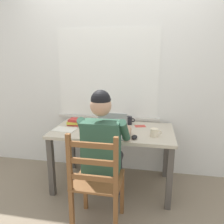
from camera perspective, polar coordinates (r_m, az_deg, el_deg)
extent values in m
plane|color=gray|center=(2.84, 0.24, -18.56)|extent=(8.00, 8.00, 0.00)
cube|color=silver|center=(2.85, 1.96, 9.41)|extent=(6.00, 0.04, 2.60)
cube|color=white|center=(2.85, -1.24, 10.01)|extent=(1.33, 0.01, 1.13)
cube|color=beige|center=(2.94, -1.20, -1.44)|extent=(1.39, 0.06, 0.04)
cube|color=#BCB29E|center=(2.53, 0.26, -4.96)|extent=(1.38, 0.75, 0.03)
cube|color=#4C4742|center=(2.58, -15.71, -13.82)|extent=(0.06, 0.06, 0.69)
cube|color=#4C4742|center=(2.36, 14.92, -16.63)|extent=(0.06, 0.06, 0.69)
cube|color=#4C4742|center=(3.12, -10.44, -8.56)|extent=(0.06, 0.06, 0.69)
cube|color=#4C4742|center=(2.93, 14.08, -10.25)|extent=(0.06, 0.06, 0.69)
cube|color=#2D5642|center=(2.02, -2.84, -9.34)|extent=(0.34, 0.20, 0.50)
sphere|color=tan|center=(1.90, -2.99, 1.69)|extent=(0.19, 0.19, 0.19)
sphere|color=black|center=(1.89, -3.01, 3.24)|extent=(0.17, 0.17, 0.17)
cube|color=black|center=(1.97, -2.41, 3.16)|extent=(0.13, 0.10, 0.01)
cylinder|color=#38383D|center=(2.32, -3.80, -12.92)|extent=(0.13, 0.40, 0.13)
cylinder|color=#38383D|center=(2.28, 0.70, -13.32)|extent=(0.13, 0.40, 0.13)
cylinder|color=#38383D|center=(2.60, -2.57, -15.67)|extent=(0.10, 0.10, 0.48)
cylinder|color=#38383D|center=(2.57, 1.49, -16.05)|extent=(0.10, 0.10, 0.48)
cylinder|color=#2D5642|center=(2.10, -7.64, -4.21)|extent=(0.10, 0.25, 0.26)
cylinder|color=tan|center=(2.34, -5.80, -4.88)|extent=(0.07, 0.28, 0.07)
sphere|color=tan|center=(2.46, -4.66, -3.87)|extent=(0.08, 0.08, 0.08)
cylinder|color=#2D5642|center=(2.01, 3.27, -4.90)|extent=(0.10, 0.25, 0.26)
cylinder|color=tan|center=(2.26, 4.01, -5.51)|extent=(0.07, 0.28, 0.07)
sphere|color=tan|center=(2.40, 4.17, -4.40)|extent=(0.08, 0.08, 0.08)
cube|color=brown|center=(2.03, -3.58, -17.40)|extent=(0.42, 0.42, 0.02)
cube|color=brown|center=(2.29, 2.70, -20.55)|extent=(0.04, 0.04, 0.46)
cube|color=brown|center=(2.36, -7.03, -19.45)|extent=(0.04, 0.04, 0.46)
cube|color=brown|center=(1.99, 0.97, -26.67)|extent=(0.04, 0.04, 0.46)
cube|color=brown|center=(2.07, -10.52, -25.00)|extent=(0.04, 0.04, 0.46)
cube|color=brown|center=(1.71, 1.04, -14.16)|extent=(0.04, 0.04, 0.48)
cube|color=brown|center=(1.81, -11.23, -12.84)|extent=(0.04, 0.04, 0.48)
cube|color=brown|center=(1.81, -5.19, -16.93)|extent=(0.36, 0.02, 0.04)
cube|color=brown|center=(1.74, -5.29, -12.97)|extent=(0.36, 0.02, 0.04)
cube|color=brown|center=(1.68, -5.40, -8.72)|extent=(0.36, 0.02, 0.04)
cube|color=#ADAFB2|center=(2.31, -0.48, -6.19)|extent=(0.33, 0.23, 0.02)
cube|color=silver|center=(2.30, -0.48, -5.96)|extent=(0.29, 0.17, 0.00)
cube|color=#ADAFB2|center=(2.41, 0.21, -2.47)|extent=(0.33, 0.08, 0.21)
cube|color=#4C515B|center=(2.41, 0.21, -2.47)|extent=(0.29, 0.06, 0.18)
ellipsoid|color=black|center=(2.25, 5.94, -6.58)|extent=(0.06, 0.10, 0.03)
cylinder|color=beige|center=(2.32, 11.07, -5.37)|extent=(0.08, 0.08, 0.09)
torus|color=beige|center=(2.32, 12.37, -5.32)|extent=(0.05, 0.01, 0.05)
cylinder|color=black|center=(2.71, 4.47, -2.22)|extent=(0.08, 0.08, 0.10)
torus|color=black|center=(2.70, 5.54, -2.17)|extent=(0.05, 0.01, 0.05)
cube|color=#BC332D|center=(2.72, -9.74, -3.20)|extent=(0.17, 0.12, 0.02)
cube|color=gold|center=(2.72, -9.69, -2.65)|extent=(0.19, 0.15, 0.03)
cube|color=#BC332D|center=(2.70, -9.47, -2.09)|extent=(0.17, 0.14, 0.03)
cube|color=silver|center=(2.57, -12.36, -4.52)|extent=(0.27, 0.20, 0.01)
cube|color=#C63D33|center=(2.66, 7.46, -3.71)|extent=(0.15, 0.12, 0.00)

